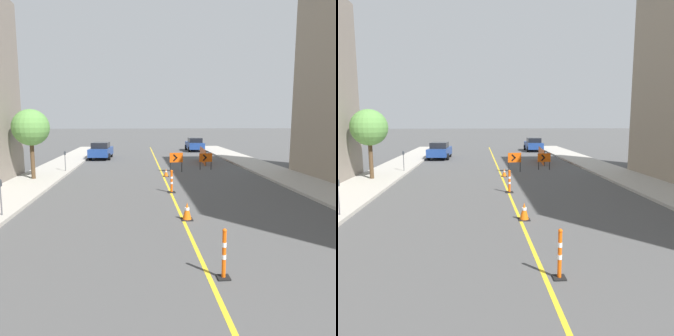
% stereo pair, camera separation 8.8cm
% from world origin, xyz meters
% --- Properties ---
extents(lane_stripe, '(0.12, 46.76, 0.01)m').
position_xyz_m(lane_stripe, '(0.00, 23.38, 0.00)').
color(lane_stripe, gold).
rests_on(lane_stripe, ground_plane).
extents(sidewalk_left, '(2.93, 46.76, 0.15)m').
position_xyz_m(sidewalk_left, '(-7.85, 23.38, 0.07)').
color(sidewalk_left, '#ADA89E').
rests_on(sidewalk_left, ground_plane).
extents(sidewalk_right, '(2.93, 46.76, 0.15)m').
position_xyz_m(sidewalk_right, '(7.85, 23.38, 0.07)').
color(sidewalk_right, '#ADA89E').
rests_on(sidewalk_right, ground_plane).
extents(traffic_cone_second, '(0.42, 0.42, 0.66)m').
position_xyz_m(traffic_cone_second, '(0.15, 13.70, 0.32)').
color(traffic_cone_second, black).
rests_on(traffic_cone_second, ground_plane).
extents(traffic_cone_third, '(0.36, 0.36, 0.52)m').
position_xyz_m(traffic_cone_third, '(0.17, 23.18, 0.26)').
color(traffic_cone_third, black).
rests_on(traffic_cone_third, ground_plane).
extents(delineator_post_front, '(0.30, 0.30, 1.21)m').
position_xyz_m(delineator_post_front, '(0.32, 9.11, 0.52)').
color(delineator_post_front, black).
rests_on(delineator_post_front, ground_plane).
extents(delineator_post_rear, '(0.38, 0.38, 1.17)m').
position_xyz_m(delineator_post_rear, '(0.05, 18.36, 0.50)').
color(delineator_post_rear, black).
rests_on(delineator_post_rear, ground_plane).
extents(arrow_barricade_primary, '(0.95, 0.13, 1.37)m').
position_xyz_m(arrow_barricade_primary, '(1.05, 25.01, 0.97)').
color(arrow_barricade_primary, '#EF560C').
rests_on(arrow_barricade_primary, ground_plane).
extents(arrow_barricade_secondary, '(0.98, 0.12, 1.24)m').
position_xyz_m(arrow_barricade_secondary, '(3.37, 25.90, 0.86)').
color(arrow_barricade_secondary, '#EF560C').
rests_on(arrow_barricade_secondary, ground_plane).
extents(safety_mesh_fence, '(0.45, 4.64, 1.25)m').
position_xyz_m(safety_mesh_fence, '(3.96, 29.97, 0.62)').
color(safety_mesh_fence, '#EF560C').
rests_on(safety_mesh_fence, ground_plane).
extents(parked_car_curb_near, '(2.01, 4.38, 1.59)m').
position_xyz_m(parked_car_curb_near, '(-5.19, 33.81, 0.80)').
color(parked_car_curb_near, navy).
rests_on(parked_car_curb_near, ground_plane).
extents(parked_car_curb_mid, '(1.94, 4.34, 1.59)m').
position_xyz_m(parked_car_curb_mid, '(5.15, 41.01, 0.80)').
color(parked_car_curb_mid, navy).
rests_on(parked_car_curb_mid, ground_plane).
extents(parking_meter_near_curb, '(0.12, 0.11, 1.37)m').
position_xyz_m(parking_meter_near_curb, '(-6.74, 14.43, 1.11)').
color(parking_meter_near_curb, '#4C4C51').
rests_on(parking_meter_near_curb, sidewalk_left).
extents(parking_meter_far_curb, '(0.12, 0.11, 1.40)m').
position_xyz_m(parking_meter_far_curb, '(-6.74, 25.35, 1.13)').
color(parking_meter_far_curb, '#4C4C51').
rests_on(parking_meter_far_curb, sidewalk_left).
extents(street_tree_left_near, '(2.17, 2.17, 4.18)m').
position_xyz_m(street_tree_left_near, '(-8.00, 22.35, 3.22)').
color(street_tree_left_near, '#4C3823').
rests_on(street_tree_left_near, sidewalk_left).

